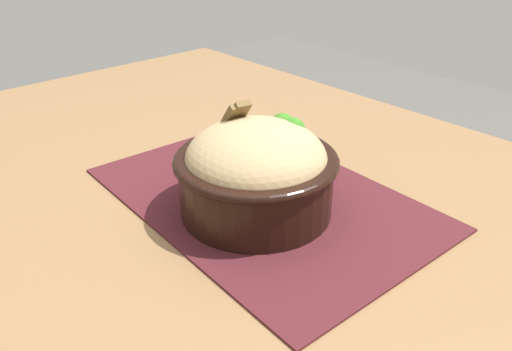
{
  "coord_description": "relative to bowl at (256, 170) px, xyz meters",
  "views": [
    {
      "loc": [
        -0.45,
        0.43,
        1.12
      ],
      "look_at": [
        -0.03,
        0.06,
        0.82
      ],
      "focal_mm": 36.29,
      "sensor_mm": 36.0,
      "label": 1
    }
  ],
  "objects": [
    {
      "name": "bowl",
      "position": [
        0.0,
        0.0,
        0.0
      ],
      "size": [
        0.24,
        0.24,
        0.14
      ],
      "color": "black",
      "rests_on": "placemat"
    },
    {
      "name": "fork",
      "position": [
        0.08,
        -0.01,
        -0.06
      ],
      "size": [
        0.04,
        0.14,
        0.0
      ],
      "color": "#B9B9B9",
      "rests_on": "placemat"
    },
    {
      "name": "table",
      "position": [
        0.03,
        -0.05,
        -0.13
      ],
      "size": [
        1.37,
        0.81,
        0.77
      ],
      "color": "olive",
      "rests_on": "ground_plane"
    },
    {
      "name": "placemat",
      "position": [
        0.02,
        -0.03,
        -0.06
      ],
      "size": [
        0.46,
        0.32,
        0.0
      ],
      "primitive_type": "cube",
      "rotation": [
        0.0,
        0.0,
        -0.05
      ],
      "color": "#47191E",
      "rests_on": "table"
    }
  ]
}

